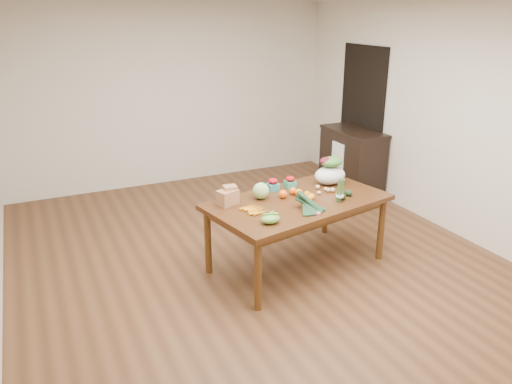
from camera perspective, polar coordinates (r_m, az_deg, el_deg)
name	(u,v)px	position (r m, az deg, el deg)	size (l,w,h in m)	color
floor	(257,261)	(5.48, 0.06, -7.91)	(6.00, 6.00, 0.00)	brown
room_walls	(257,141)	(4.99, 0.07, 5.89)	(5.02, 6.02, 2.70)	beige
dining_table	(297,233)	(5.26, 4.70, -4.70)	(1.82, 1.01, 0.75)	#462810
doorway_dark	(361,118)	(7.66, 11.93, 8.26)	(0.02, 1.00, 2.10)	black
cabinet	(352,161)	(7.49, 10.91, 3.49)	(0.52, 1.02, 0.94)	black
dish_towel	(338,158)	(7.32, 9.31, 3.85)	(0.02, 0.28, 0.45)	white
paper_bag	(228,196)	(4.95, -3.26, -0.45)	(0.26, 0.22, 0.18)	#A36849
cabbage	(261,191)	(5.09, 0.57, 0.13)	(0.17, 0.17, 0.17)	#92B86A
strawberry_basket_a	(273,185)	(5.35, 1.96, 0.77)	(0.11, 0.11, 0.10)	#B20B1F
strawberry_basket_b	(290,183)	(5.45, 3.93, 1.06)	(0.11, 0.11, 0.10)	#B40C0F
orange_a	(283,194)	(5.13, 3.11, -0.25)	(0.09, 0.09, 0.09)	#E2540D
orange_b	(293,191)	(5.24, 4.22, 0.12)	(0.08, 0.08, 0.08)	#E6580E
orange_c	(299,193)	(5.19, 4.92, -0.08)	(0.08, 0.08, 0.08)	#DE580D
mandarin_cluster	(307,195)	(5.10, 5.83, -0.39)	(0.18, 0.18, 0.10)	orange
carrots	(255,209)	(4.82, -0.12, -2.00)	(0.22, 0.24, 0.03)	orange
snap_pea_bag	(270,219)	(4.54, 1.66, -3.08)	(0.18, 0.14, 0.08)	#619C34
kale_bunch	(311,204)	(4.81, 6.32, -1.32)	(0.32, 0.40, 0.16)	black
asparagus_bundle	(340,190)	(5.06, 9.58, 0.20)	(0.08, 0.08, 0.25)	#4D7F3A
potato_a	(319,193)	(5.27, 7.22, -0.08)	(0.04, 0.04, 0.04)	#DCC57F
potato_b	(328,190)	(5.35, 8.24, 0.24)	(0.06, 0.05, 0.05)	tan
potato_c	(326,189)	(5.39, 7.96, 0.34)	(0.05, 0.04, 0.04)	#DDCD7F
potato_d	(318,187)	(5.43, 7.07, 0.58)	(0.05, 0.05, 0.04)	#CEBA77
potato_e	(333,190)	(5.36, 8.74, 0.24)	(0.06, 0.05, 0.05)	tan
avocado_a	(342,196)	(5.17, 9.77, -0.46)	(0.07, 0.10, 0.07)	black
avocado_b	(348,193)	(5.27, 10.49, -0.11)	(0.07, 0.10, 0.07)	black
salad_bag	(330,172)	(5.57, 8.47, 2.29)	(0.36, 0.27, 0.28)	white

